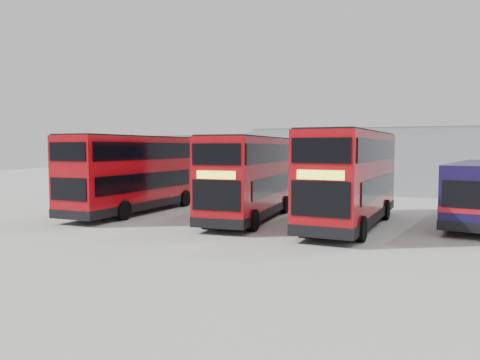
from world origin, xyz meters
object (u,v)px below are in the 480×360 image
(double_decker_left, at_px, (135,175))
(double_decker_centre, at_px, (252,178))
(maintenance_shed, at_px, (412,163))
(office_block, at_px, (187,161))
(double_decker_right, at_px, (351,179))
(panel_van, at_px, (121,176))

(double_decker_left, distance_m, double_decker_centre, 7.53)
(maintenance_shed, relative_size, double_decker_left, 2.72)
(double_decker_left, relative_size, double_decker_centre, 1.03)
(office_block, bearing_deg, double_decker_centre, -53.87)
(double_decker_right, height_order, panel_van, double_decker_right)
(office_block, height_order, double_decker_right, office_block)
(office_block, relative_size, double_decker_left, 1.10)
(office_block, bearing_deg, double_decker_left, -71.53)
(office_block, relative_size, panel_van, 2.35)
(office_block, bearing_deg, panel_van, -129.39)
(maintenance_shed, bearing_deg, office_block, -174.79)
(double_decker_centre, distance_m, double_decker_right, 5.50)
(double_decker_left, distance_m, panel_van, 17.72)
(panel_van, bearing_deg, double_decker_centre, -45.17)
(double_decker_right, bearing_deg, panel_van, 154.04)
(double_decker_centre, relative_size, double_decker_right, 0.95)
(double_decker_centre, height_order, double_decker_right, double_decker_right)
(double_decker_centre, distance_m, panel_van, 23.01)
(double_decker_left, height_order, panel_van, double_decker_left)
(panel_van, bearing_deg, office_block, 42.24)
(office_block, height_order, maintenance_shed, maintenance_shed)
(maintenance_shed, xyz_separation_m, double_decker_right, (-2.54, -21.53, -0.21))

